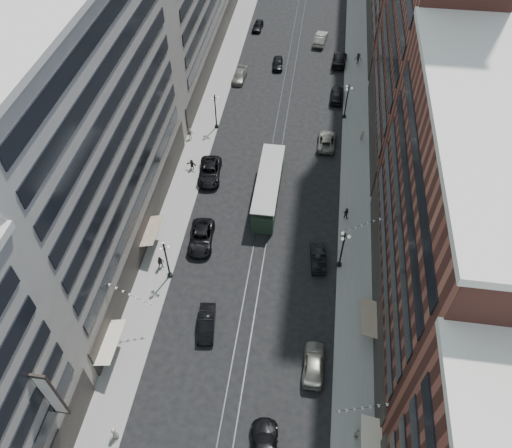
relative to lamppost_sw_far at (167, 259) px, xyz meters
The scene contains 32 objects.
ground 33.44m from the lamppost_sw_far, 73.96° to the left, with size 220.00×220.00×0.00m, color black.
sidewalk_west 42.15m from the lamppost_sw_far, 92.45° to the left, with size 4.00×180.00×0.15m, color gray.
sidewalk_east 46.70m from the lamppost_sw_far, 64.31° to the left, with size 4.00×180.00×0.15m, color gray.
rail_west 42.96m from the lamppost_sw_far, 78.56° to the left, with size 0.12×180.00×0.02m, color #2D2D33.
rail_east 43.26m from the lamppost_sw_far, 76.74° to the left, with size 0.12×180.00×0.02m, color #2D2D33.
building_west_mid 14.31m from the lamppost_sw_far, 147.34° to the left, with size 8.00×36.00×28.00m, color gray.
building_east_mid 27.67m from the lamppost_sw_far, ahead, with size 8.00×30.00×24.00m, color brown.
lamppost_sw_far is the anchor object (origin of this frame).
lamppost_sw_mid 27.00m from the lamppost_sw_far, 90.00° to the left, with size 1.03×1.14×5.52m.
lamppost_se_far 18.83m from the lamppost_sw_far, 12.26° to the left, with size 1.03×1.14×5.52m.
lamppost_se_mid 36.91m from the lamppost_sw_far, 60.10° to the left, with size 1.03×1.14×5.52m.
streetcar 16.59m from the lamppost_sw_far, 56.16° to the left, with size 2.80×12.64×3.50m.
car_2 6.28m from the lamppost_sw_far, 65.76° to the left, with size 2.67×5.79×1.61m, color black.
car_4 18.56m from the lamppost_sw_far, 27.89° to the right, with size 1.99×4.96×1.69m, color slate.
car_5 8.13m from the lamppost_sw_far, 46.92° to the right, with size 1.61×4.61×1.52m, color black.
pedestrian_1 17.55m from the lamppost_sw_far, 90.99° to the right, with size 0.76×0.41×1.55m, color #BFB19E.
pedestrian_2 2.63m from the lamppost_sw_far, 140.39° to the left, with size 0.82×0.45×1.68m, color black.
pedestrian_4 25.12m from the lamppost_sw_far, 35.78° to the right, with size 0.94×0.43×1.60m, color #B1A792.
car_7 16.75m from the lamppost_sw_far, 86.14° to the left, with size 2.78×6.02×1.67m, color black.
car_8 40.24m from the lamppost_sw_far, 88.22° to the left, with size 1.94×4.76×1.38m, color slate.
car_9 57.62m from the lamppost_sw_far, 88.11° to the left, with size 1.64×4.06×1.38m, color black.
car_10 16.74m from the lamppost_sw_far, 15.05° to the left, with size 1.57×4.49×1.48m, color black.
car_11 30.01m from the lamppost_sw_far, 57.58° to the left, with size 2.41×5.23×1.45m, color #636258.
car_12 50.46m from the lamppost_sw_far, 70.00° to the left, with size 2.28×5.61×1.63m, color black.
car_13 45.49m from the lamppost_sw_far, 81.14° to the left, with size 1.66×4.12×1.40m, color black.
car_14 55.79m from the lamppost_sw_far, 75.77° to the left, with size 1.87×5.37×1.77m, color slate.
pedestrian_5 17.81m from the lamppost_sw_far, 94.89° to the left, with size 1.39×0.40×1.50m, color black.
pedestrian_6 24.23m from the lamppost_sw_far, 97.56° to the left, with size 0.99×0.45×1.68m, color #AEA190.
pedestrian_7 22.26m from the lamppost_sw_far, 31.18° to the left, with size 0.75×0.41×1.55m, color black.
pedestrian_8 34.10m from the lamppost_sw_far, 52.12° to the left, with size 0.65×0.43×1.78m, color #BDAF9D.
pedestrian_9 51.79m from the lamppost_sw_far, 66.88° to the left, with size 1.19×0.49×1.85m, color black.
car_extra_0 40.59m from the lamppost_sw_far, 64.99° to the left, with size 1.97×4.89×1.67m, color black.
Camera 1 is at (4.66, -2.90, 44.77)m, focal length 35.00 mm.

